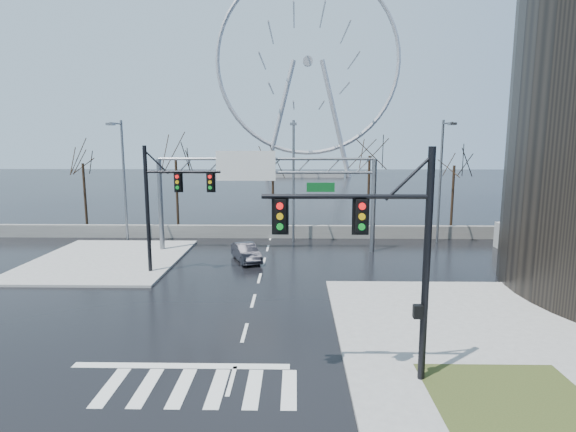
{
  "coord_description": "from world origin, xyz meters",
  "views": [
    {
      "loc": [
        2.21,
        -18.35,
        8.06
      ],
      "look_at": [
        1.76,
        7.04,
        4.0
      ],
      "focal_mm": 28.0,
      "sensor_mm": 36.0,
      "label": 1
    }
  ],
  "objects_px": {
    "signal_mast_far": "(165,197)",
    "sign_gantry": "(261,184)",
    "ferris_wheel": "(308,69)",
    "car": "(246,252)",
    "signal_mast_near": "(386,243)"
  },
  "relations": [
    {
      "from": "signal_mast_far",
      "to": "sign_gantry",
      "type": "distance_m",
      "value": 8.14
    },
    {
      "from": "sign_gantry",
      "to": "ferris_wheel",
      "type": "distance_m",
      "value": 82.91
    },
    {
      "from": "sign_gantry",
      "to": "ferris_wheel",
      "type": "xyz_separation_m",
      "value": [
        5.38,
        80.04,
        20.95
      ]
    },
    {
      "from": "signal_mast_near",
      "to": "ferris_wheel",
      "type": "bearing_deg",
      "value": 90.08
    },
    {
      "from": "sign_gantry",
      "to": "ferris_wheel",
      "type": "bearing_deg",
      "value": 86.16
    },
    {
      "from": "sign_gantry",
      "to": "car",
      "type": "relative_size",
      "value": 4.33
    },
    {
      "from": "signal_mast_near",
      "to": "sign_gantry",
      "type": "xyz_separation_m",
      "value": [
        -5.52,
        19.0,
        0.31
      ]
    },
    {
      "from": "signal_mast_near",
      "to": "car",
      "type": "bearing_deg",
      "value": 111.68
    },
    {
      "from": "car",
      "to": "ferris_wheel",
      "type": "bearing_deg",
      "value": 63.9
    },
    {
      "from": "signal_mast_near",
      "to": "sign_gantry",
      "type": "distance_m",
      "value": 19.79
    },
    {
      "from": "signal_mast_far",
      "to": "sign_gantry",
      "type": "relative_size",
      "value": 0.49
    },
    {
      "from": "ferris_wheel",
      "to": "sign_gantry",
      "type": "bearing_deg",
      "value": -93.84
    },
    {
      "from": "signal_mast_far",
      "to": "sign_gantry",
      "type": "bearing_deg",
      "value": 47.53
    },
    {
      "from": "sign_gantry",
      "to": "car",
      "type": "xyz_separation_m",
      "value": [
        -0.88,
        -2.91,
        -4.56
      ]
    },
    {
      "from": "signal_mast_far",
      "to": "sign_gantry",
      "type": "height_order",
      "value": "signal_mast_far"
    }
  ]
}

